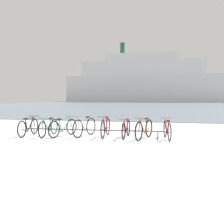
# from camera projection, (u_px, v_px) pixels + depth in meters

# --- Properties ---
(ground) EXTENTS (80.00, 132.00, 0.08)m
(ground) POSITION_uv_depth(u_px,v_px,m) (159.00, 105.00, 59.15)
(ground) COLOR white
(bike_rack) EXTENTS (5.56, 0.23, 0.31)m
(bike_rack) POSITION_uv_depth(u_px,v_px,m) (93.00, 130.00, 9.98)
(bike_rack) COLOR #4C5156
(bike_rack) RESTS_ON ground
(bicycle_0) EXTENTS (0.46, 1.71, 0.79)m
(bicycle_0) POSITION_uv_depth(u_px,v_px,m) (29.00, 127.00, 10.32)
(bicycle_0) COLOR black
(bicycle_0) RESTS_ON ground
(bicycle_1) EXTENTS (0.46, 1.75, 0.77)m
(bicycle_1) POSITION_uv_depth(u_px,v_px,m) (49.00, 127.00, 10.25)
(bicycle_1) COLOR black
(bicycle_1) RESTS_ON ground
(bicycle_2) EXTENTS (0.64, 1.67, 0.78)m
(bicycle_2) POSITION_uv_depth(u_px,v_px,m) (63.00, 128.00, 10.18)
(bicycle_2) COLOR black
(bicycle_2) RESTS_ON ground
(bicycle_3) EXTENTS (0.56, 1.65, 0.83)m
(bicycle_3) POSITION_uv_depth(u_px,v_px,m) (85.00, 127.00, 10.16)
(bicycle_3) COLOR black
(bicycle_3) RESTS_ON ground
(bicycle_4) EXTENTS (0.46, 1.75, 0.84)m
(bicycle_4) POSITION_uv_depth(u_px,v_px,m) (106.00, 127.00, 10.01)
(bicycle_4) COLOR black
(bicycle_4) RESTS_ON ground
(bicycle_5) EXTENTS (0.46, 1.67, 0.76)m
(bicycle_5) POSITION_uv_depth(u_px,v_px,m) (126.00, 129.00, 9.85)
(bicycle_5) COLOR black
(bicycle_5) RESTS_ON ground
(bicycle_6) EXTENTS (0.62, 1.70, 0.83)m
(bicycle_6) POSITION_uv_depth(u_px,v_px,m) (144.00, 129.00, 9.50)
(bicycle_6) COLOR black
(bicycle_6) RESTS_ON ground
(bicycle_7) EXTENTS (0.46, 1.62, 0.77)m
(bicycle_7) POSITION_uv_depth(u_px,v_px,m) (167.00, 130.00, 9.52)
(bicycle_7) COLOR black
(bicycle_7) RESTS_ON ground
(ferry_ship) EXTENTS (58.91, 10.23, 21.86)m
(ferry_ship) POSITION_uv_depth(u_px,v_px,m) (145.00, 82.00, 92.88)
(ferry_ship) COLOR white
(ferry_ship) RESTS_ON ground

